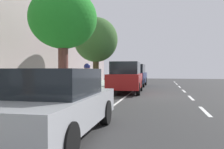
# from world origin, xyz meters

# --- Properties ---
(ground) EXTENTS (55.04, 55.04, 0.00)m
(ground) POSITION_xyz_m (0.00, 0.00, 0.00)
(ground) COLOR #323232
(sidewalk) EXTENTS (4.08, 34.40, 0.12)m
(sidewalk) POSITION_xyz_m (4.22, 0.00, 0.06)
(sidewalk) COLOR #99AB9A
(sidewalk) RESTS_ON ground
(curb_edge) EXTENTS (0.16, 34.40, 0.12)m
(curb_edge) POSITION_xyz_m (2.10, 0.00, 0.06)
(curb_edge) COLOR gray
(curb_edge) RESTS_ON ground
(lane_stripe_centre) EXTENTS (0.14, 31.60, 0.01)m
(lane_stripe_centre) POSITION_xyz_m (-2.86, -1.40, 0.00)
(lane_stripe_centre) COLOR white
(lane_stripe_centre) RESTS_ON ground
(lane_stripe_bike_edge) EXTENTS (0.12, 34.40, 0.01)m
(lane_stripe_bike_edge) POSITION_xyz_m (0.63, 0.00, 0.00)
(lane_stripe_bike_edge) COLOR white
(lane_stripe_bike_edge) RESTS_ON ground
(building_facade) EXTENTS (0.50, 34.40, 6.09)m
(building_facade) POSITION_xyz_m (6.51, 0.00, 3.04)
(building_facade) COLOR #AA9797
(building_facade) RESTS_ON ground
(parked_suv_dark_blue_nearest) EXTENTS (1.97, 4.70, 1.99)m
(parked_suv_dark_blue_nearest) POSITION_xyz_m (1.09, -7.98, 1.03)
(parked_suv_dark_blue_nearest) COLOR navy
(parked_suv_dark_blue_nearest) RESTS_ON ground
(parked_suv_red_second) EXTENTS (2.09, 4.76, 1.99)m
(parked_suv_red_second) POSITION_xyz_m (0.93, -1.43, 1.03)
(parked_suv_red_second) COLOR maroon
(parked_suv_red_second) RESTS_ON ground
(parked_sedan_silver_mid) EXTENTS (1.87, 4.41, 1.52)m
(parked_sedan_silver_mid) POSITION_xyz_m (0.97, 9.01, 0.75)
(parked_sedan_silver_mid) COLOR #B7BABF
(parked_sedan_silver_mid) RESTS_ON ground
(bicycle_at_curb) EXTENTS (1.65, 0.74, 0.78)m
(bicycle_at_curb) POSITION_xyz_m (1.63, 4.52, 0.38)
(bicycle_at_curb) COLOR black
(bicycle_at_curb) RESTS_ON ground
(cyclist_with_backpack) EXTENTS (0.53, 0.55, 1.77)m
(cyclist_with_backpack) POSITION_xyz_m (1.85, 4.09, 1.09)
(cyclist_with_backpack) COLOR #C6B284
(cyclist_with_backpack) RESTS_ON ground
(street_tree_near_cyclist) EXTENTS (3.06, 3.06, 5.04)m
(street_tree_near_cyclist) POSITION_xyz_m (3.20, -2.25, 3.57)
(street_tree_near_cyclist) COLOR #493D24
(street_tree_near_cyclist) RESTS_ON sidewalk
(street_tree_mid_block) EXTENTS (3.18, 3.18, 5.19)m
(street_tree_mid_block) POSITION_xyz_m (3.20, 3.44, 3.85)
(street_tree_mid_block) COLOR brown
(street_tree_mid_block) RESTS_ON sidewalk
(fire_hydrant) EXTENTS (0.22, 0.22, 0.84)m
(fire_hydrant) POSITION_xyz_m (2.53, 4.07, 0.55)
(fire_hydrant) COLOR red
(fire_hydrant) RESTS_ON sidewalk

